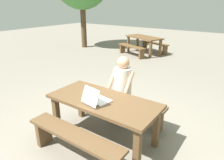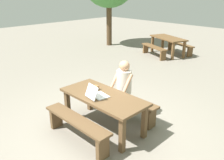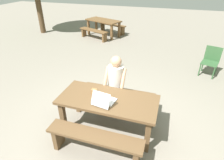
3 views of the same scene
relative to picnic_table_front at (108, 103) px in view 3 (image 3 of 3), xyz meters
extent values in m
plane|color=gray|center=(0.00, 0.00, -0.61)|extent=(30.00, 30.00, 0.00)
cube|color=brown|center=(0.00, 0.00, 0.08)|extent=(1.79, 0.81, 0.05)
cube|color=brown|center=(-0.80, -0.31, -0.28)|extent=(0.09, 0.09, 0.67)
cube|color=brown|center=(0.80, -0.31, -0.28)|extent=(0.09, 0.09, 0.67)
cube|color=brown|center=(-0.80, 0.31, -0.28)|extent=(0.09, 0.09, 0.67)
cube|color=brown|center=(0.80, 0.31, -0.28)|extent=(0.09, 0.09, 0.67)
cube|color=brown|center=(0.00, -0.67, -0.16)|extent=(1.59, 0.30, 0.05)
cube|color=brown|center=(-0.69, -0.67, -0.40)|extent=(0.08, 0.24, 0.43)
cube|color=brown|center=(0.69, -0.67, -0.40)|extent=(0.08, 0.24, 0.43)
cube|color=brown|center=(0.00, 0.67, -0.16)|extent=(1.59, 0.30, 0.05)
cube|color=brown|center=(-0.69, 0.67, -0.40)|extent=(0.08, 0.24, 0.43)
cube|color=brown|center=(0.69, 0.67, -0.40)|extent=(0.08, 0.24, 0.43)
cube|color=silver|center=(-0.01, -0.07, 0.12)|extent=(0.37, 0.31, 0.02)
cube|color=silver|center=(-0.04, -0.25, 0.25)|extent=(0.35, 0.16, 0.24)
cube|color=#0F1933|center=(-0.04, -0.24, 0.25)|extent=(0.32, 0.14, 0.22)
cube|color=olive|center=(-0.30, 0.09, 0.15)|extent=(0.10, 0.08, 0.09)
cylinder|color=#333847|center=(-0.14, 0.49, -0.38)|extent=(0.10, 0.10, 0.47)
cylinder|color=#333847|center=(0.04, 0.49, -0.38)|extent=(0.10, 0.10, 0.47)
cube|color=#333847|center=(-0.05, 0.58, -0.10)|extent=(0.28, 0.28, 0.12)
cylinder|color=silver|center=(-0.05, 0.67, 0.19)|extent=(0.32, 0.32, 0.51)
cylinder|color=tan|center=(-0.23, 0.57, 0.21)|extent=(0.07, 0.32, 0.41)
cylinder|color=tan|center=(0.13, 0.57, 0.21)|extent=(0.07, 0.32, 0.41)
sphere|color=tan|center=(-0.05, 0.67, 0.55)|extent=(0.22, 0.22, 0.22)
cube|color=#335933|center=(2.10, 3.03, -0.22)|extent=(0.55, 0.55, 0.02)
cube|color=#335933|center=(2.16, 3.23, 0.01)|extent=(0.43, 0.15, 0.43)
cylinder|color=#335933|center=(1.86, 2.91, -0.42)|extent=(0.04, 0.04, 0.39)
cylinder|color=#335933|center=(2.22, 2.80, -0.42)|extent=(0.04, 0.04, 0.39)
cylinder|color=#335933|center=(1.97, 3.27, -0.42)|extent=(0.04, 0.04, 0.39)
cylinder|color=#335933|center=(2.33, 3.16, -0.42)|extent=(0.04, 0.04, 0.39)
cube|color=brown|center=(-2.26, 5.86, 0.12)|extent=(1.83, 1.30, 0.05)
cube|color=brown|center=(-3.04, 5.87, -0.26)|extent=(0.12, 0.12, 0.70)
cube|color=brown|center=(-1.67, 5.34, -0.26)|extent=(0.12, 0.12, 0.70)
cube|color=brown|center=(-2.84, 6.39, -0.26)|extent=(0.12, 0.12, 0.70)
cube|color=brown|center=(-1.47, 5.86, -0.26)|extent=(0.12, 0.12, 0.70)
cube|color=brown|center=(-2.50, 5.23, -0.21)|extent=(1.51, 0.82, 0.05)
cube|color=brown|center=(-3.11, 5.46, -0.42)|extent=(0.16, 0.25, 0.38)
cube|color=brown|center=(-1.89, 5.00, -0.42)|extent=(0.16, 0.25, 0.38)
cube|color=brown|center=(-2.02, 6.49, -0.21)|extent=(1.51, 0.82, 0.05)
cube|color=brown|center=(-2.62, 6.73, -0.42)|extent=(0.16, 0.25, 0.38)
cube|color=brown|center=(-1.41, 6.26, -0.42)|extent=(0.16, 0.25, 0.38)
cylinder|color=#4C3823|center=(-5.40, 5.44, 0.55)|extent=(0.26, 0.26, 2.33)
camera|label=1|loc=(1.79, -2.30, 1.54)|focal=32.85mm
camera|label=2|loc=(3.06, -2.81, 2.03)|focal=37.66mm
camera|label=3|loc=(0.93, -2.61, 2.09)|focal=30.18mm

